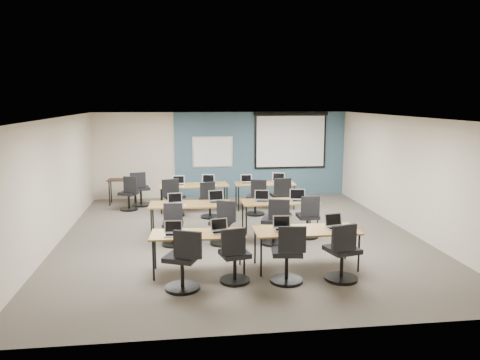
{
  "coord_description": "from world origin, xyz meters",
  "views": [
    {
      "loc": [
        -1.31,
        -10.23,
        3.1
      ],
      "look_at": [
        0.05,
        0.4,
        1.24
      ],
      "focal_mm": 35.0,
      "sensor_mm": 36.0,
      "label": 1
    }
  ],
  "objects": [
    {
      "name": "laptop_7",
      "position": [
        1.42,
        0.26,
        0.8
      ],
      "size": [
        0.36,
        0.31,
        0.27
      ],
      "rotation": [
        0.0,
        0.0,
        -0.19
      ],
      "color": "#B0B1B5",
      "rests_on": "training_table_mid_right"
    },
    {
      "name": "whiteboard",
      "position": [
        -0.3,
        4.43,
        1.45
      ],
      "size": [
        1.28,
        0.03,
        0.98
      ],
      "color": "silver",
      "rests_on": "wall_back"
    },
    {
      "name": "wall_front",
      "position": [
        0.0,
        -4.5,
        1.35
      ],
      "size": [
        8.0,
        0.04,
        2.7
      ],
      "primitive_type": "cube",
      "color": "beige",
      "rests_on": "ground"
    },
    {
      "name": "task_chair_1",
      "position": [
        -0.44,
        -2.71,
        0.41
      ],
      "size": [
        0.52,
        0.52,
        1.0
      ],
      "rotation": [
        0.0,
        0.0,
        0.23
      ],
      "color": "black",
      "rests_on": "floor"
    },
    {
      "name": "projector_screen",
      "position": [
        2.2,
        4.41,
        1.89
      ],
      "size": [
        2.4,
        0.1,
        1.82
      ],
      "color": "black",
      "rests_on": "wall_back"
    },
    {
      "name": "task_chair_7",
      "position": [
        1.51,
        -0.32,
        0.41
      ],
      "size": [
        0.51,
        0.51,
        0.99
      ],
      "rotation": [
        0.0,
        0.0,
        0.01
      ],
      "color": "black",
      "rests_on": "floor"
    },
    {
      "name": "laptop_0",
      "position": [
        -1.46,
        -2.17,
        0.79
      ],
      "size": [
        0.32,
        0.27,
        0.24
      ],
      "rotation": [
        0.0,
        0.0,
        -0.07
      ],
      "color": "silver",
      "rests_on": "training_table_front_left"
    },
    {
      "name": "wall_back",
      "position": [
        0.0,
        4.5,
        1.35
      ],
      "size": [
        8.0,
        0.04,
        2.7
      ],
      "primitive_type": "cube",
      "color": "beige",
      "rests_on": "ground"
    },
    {
      "name": "mouse_5",
      "position": [
        -0.32,
        0.09,
        0.74
      ],
      "size": [
        0.08,
        0.11,
        0.04
      ],
      "primitive_type": "ellipsoid",
      "rotation": [
        0.0,
        0.0,
        0.24
      ],
      "color": "white",
      "rests_on": "training_table_mid_left"
    },
    {
      "name": "utility_table",
      "position": [
        -3.04,
        3.77,
        0.65
      ],
      "size": [
        0.85,
        0.47,
        0.75
      ],
      "rotation": [
        0.0,
        0.0,
        -0.06
      ],
      "color": "black",
      "rests_on": "floor"
    },
    {
      "name": "spare_chair_a",
      "position": [
        -2.5,
        3.41,
        0.42
      ],
      "size": [
        0.55,
        0.55,
        1.02
      ],
      "rotation": [
        0.0,
        0.0,
        0.24
      ],
      "color": "black",
      "rests_on": "floor"
    },
    {
      "name": "task_chair_8",
      "position": [
        -1.53,
        2.09,
        0.43
      ],
      "size": [
        0.59,
        0.56,
        1.04
      ],
      "rotation": [
        0.0,
        0.0,
        0.35
      ],
      "color": "black",
      "rests_on": "floor"
    },
    {
      "name": "task_chair_3",
      "position": [
        1.4,
        -2.86,
        0.43
      ],
      "size": [
        0.58,
        0.57,
        1.05
      ],
      "rotation": [
        0.0,
        0.0,
        0.26
      ],
      "color": "black",
      "rests_on": "floor"
    },
    {
      "name": "task_chair_9",
      "position": [
        -0.58,
        1.76,
        0.41
      ],
      "size": [
        0.52,
        0.5,
        0.99
      ],
      "rotation": [
        0.0,
        0.0,
        0.35
      ],
      "color": "black",
      "rests_on": "floor"
    },
    {
      "name": "task_chair_2",
      "position": [
        0.46,
        -2.83,
        0.43
      ],
      "size": [
        0.57,
        0.57,
        1.04
      ],
      "rotation": [
        0.0,
        0.0,
        -0.14
      ],
      "color": "black",
      "rests_on": "floor"
    },
    {
      "name": "mouse_3",
      "position": [
        1.74,
        -2.22,
        0.74
      ],
      "size": [
        0.08,
        0.11,
        0.03
      ],
      "primitive_type": "ellipsoid",
      "rotation": [
        0.0,
        0.0,
        0.2
      ],
      "color": "white",
      "rests_on": "training_table_front_right"
    },
    {
      "name": "task_chair_5",
      "position": [
        -0.44,
        -0.57,
        0.41
      ],
      "size": [
        0.55,
        0.51,
        0.99
      ],
      "rotation": [
        0.0,
        0.0,
        -0.42
      ],
      "color": "black",
      "rests_on": "floor"
    },
    {
      "name": "laptop_8",
      "position": [
        -1.38,
        2.72,
        0.79
      ],
      "size": [
        0.34,
        0.29,
        0.26
      ],
      "rotation": [
        0.0,
        0.0,
        0.02
      ],
      "color": "silver",
      "rests_on": "training_table_back_left"
    },
    {
      "name": "task_chair_11",
      "position": [
        1.36,
        1.78,
        0.44
      ],
      "size": [
        0.57,
        0.57,
        1.05
      ],
      "rotation": [
        0.0,
        0.0,
        0.08
      ],
      "color": "black",
      "rests_on": "floor"
    },
    {
      "name": "snack_bowl",
      "position": [
        -0.52,
        -2.42,
        0.76
      ],
      "size": [
        0.29,
        0.29,
        0.06
      ],
      "primitive_type": "imported",
      "rotation": [
        0.0,
        0.0,
        0.18
      ],
      "color": "olive",
      "rests_on": "training_table_front_left"
    },
    {
      "name": "task_chair_10",
      "position": [
        0.69,
        1.92,
        0.41
      ],
      "size": [
        0.52,
        0.51,
        0.99
      ],
      "rotation": [
        0.0,
        0.0,
        -0.29
      ],
      "color": "black",
      "rests_on": "floor"
    },
    {
      "name": "laptop_11",
      "position": [
        1.5,
        2.77,
        0.8
      ],
      "size": [
        0.36,
        0.31,
        0.27
      ],
      "rotation": [
        0.0,
        0.0,
        -0.35
      ],
      "color": "silver",
      "rests_on": "training_table_back_right"
    },
    {
      "name": "mouse_10",
      "position": [
        0.81,
        2.45,
        0.74
      ],
      "size": [
        0.08,
        0.11,
        0.03
      ],
      "primitive_type": "ellipsoid",
      "rotation": [
        0.0,
        0.0,
        -0.26
      ],
      "color": "white",
      "rests_on": "training_table_back_right"
    },
    {
      "name": "spare_chair_b",
      "position": [
        -2.77,
        2.91,
        0.41
      ],
      "size": [
        0.54,
        0.5,
        0.98
      ],
      "rotation": [
        0.0,
        0.0,
        -0.42
      ],
      "color": "black",
      "rests_on": "floor"
    },
    {
      "name": "mouse_11",
      "position": [
        1.6,
        2.52,
        0.74
      ],
      "size": [
        0.07,
        0.1,
        0.04
      ],
      "primitive_type": "ellipsoid",
      "rotation": [
        0.0,
        0.0,
        -0.08
      ],
      "color": "white",
      "rests_on": "training_table_back_right"
    },
    {
      "name": "mouse_1",
      "position": [
        -0.3,
        -2.29,
        0.74
      ],
      "size": [
        0.09,
        0.12,
        0.04
      ],
      "primitive_type": "ellipsoid",
      "rotation": [
        0.0,
        0.0,
        0.25
      ],
      "color": "white",
      "rests_on": "training_table_front_left"
    },
    {
      "name": "wall_left",
      "position": [
        -4.0,
        0.0,
        1.35
      ],
      "size": [
        0.04,
        9.0,
        2.7
      ],
      "primitive_type": "cube",
      "color": "beige",
      "rests_on": "ground"
    },
    {
      "name": "laptop_4",
      "position": [
        -1.46,
        0.27,
        0.79
      ],
      "size": [
        0.33,
        0.28,
        0.25
      ],
      "rotation": [
        0.0,
        0.0,
        0.13
      ],
      "color": "#A3A3AB",
      "rests_on": "training_table_mid_left"
    },
    {
      "name": "mouse_7",
      "position": [
        1.6,
        0.1,
        0.74
      ],
      "size": [
        0.07,
        0.11,
        0.04
      ],
      "primitive_type": "ellipsoid",
      "rotation": [
        0.0,
        0.0,
        -0.05
      ],
      "color": "white",
      "rests_on": "training_table_mid_right"
    },
    {
      "name": "task_chair_0",
      "position": [
        -1.3,
        -2.92,
        0.44
      ],
      "size": [
        0.61,
        0.58,
        1.05
      ],
      "rotation": [
        0.0,
        0.0,
        -0.41
      ],
      "color": "black",
      "rests_on": "floor"
    },
    {
      "name": "floor",
      "position": [
        0.0,
        0.0,
        0.0
      ],
      "size": [
        8.0,
        9.0,
        0.02
      ],
      "primitive_type": "cube",
      "color": "#6B6354",
      "rests_on": "ground"
    },
    {
      "name": "mouse_2",
      "position": [
        0.84,
        -2.29,
        0.74
      ],
      "size": [
        0.07,
        0.1,
        0.03
      ],
      "primitive_type": "ellipsoid",
      "rotation": [
        0.0,
        0.0,
        -0.12
      ],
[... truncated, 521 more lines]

